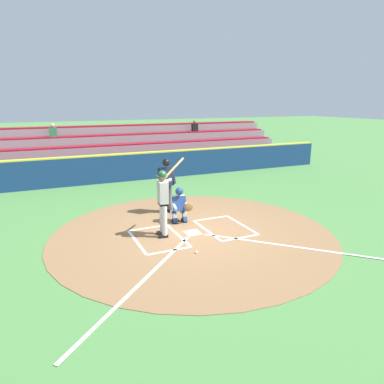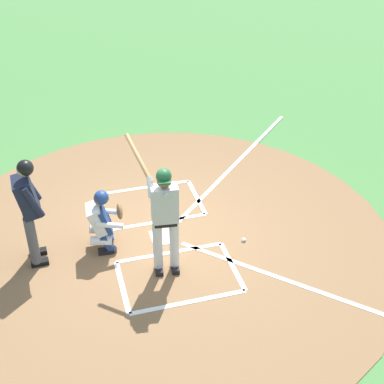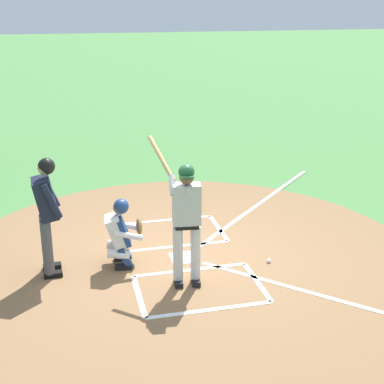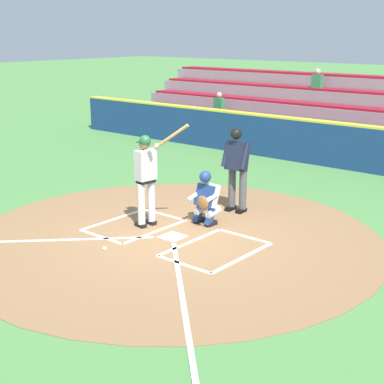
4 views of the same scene
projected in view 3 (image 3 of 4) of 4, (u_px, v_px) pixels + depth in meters
ground_plane at (184, 258)px, 9.07m from camera, size 120.00×120.00×0.00m
dirt_circle at (184, 258)px, 9.07m from camera, size 8.00×8.00×0.01m
home_plate_and_chalk at (235, 252)px, 9.26m from camera, size 7.93×4.91×0.01m
batter at (186, 216)px, 7.92m from camera, size 0.99×0.63×2.13m
catcher at (121, 231)px, 8.66m from camera, size 0.59×0.63×1.13m
plate_umpire at (46, 209)px, 8.22m from camera, size 0.60×0.43×1.86m
baseball at (269, 261)px, 8.90m from camera, size 0.07×0.07×0.07m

